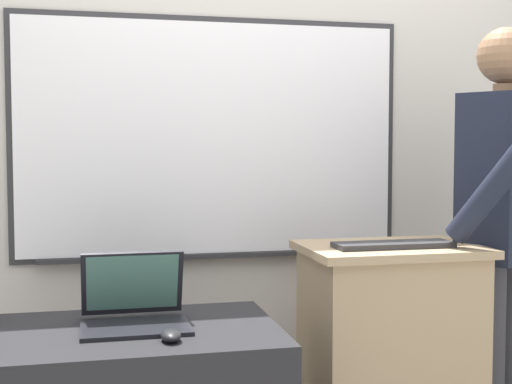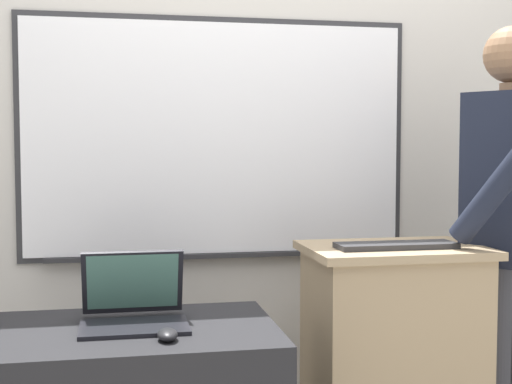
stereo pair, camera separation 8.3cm
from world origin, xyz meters
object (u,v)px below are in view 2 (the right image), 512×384
Objects in this scene: lectern_podium at (392,370)px; wireless_keyboard at (396,245)px; laptop at (133,302)px; computer_mouse_by_laptop at (167,335)px; person_presenter at (510,221)px.

wireless_keyboard is at bearing -105.07° from lectern_podium.
laptop is 3.36× the size of computer_mouse_by_laptop.
computer_mouse_by_laptop is at bearing -158.50° from wireless_keyboard.
person_presenter is at bearing 17.52° from computer_mouse_by_laptop.
person_presenter is at bearing 10.41° from wireless_keyboard.
person_presenter reaches higher than laptop.
laptop reaches higher than wireless_keyboard.
person_presenter is at bearing 7.81° from laptop.
lectern_podium is 2.15× the size of wireless_keyboard.
laptop is at bearing 153.39° from person_presenter.
person_presenter reaches higher than computer_mouse_by_laptop.
lectern_podium is 2.79× the size of laptop.
laptop is 0.77× the size of wireless_keyboard.
lectern_podium is 0.98m from computer_mouse_by_laptop.
lectern_podium is 9.37× the size of computer_mouse_by_laptop.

